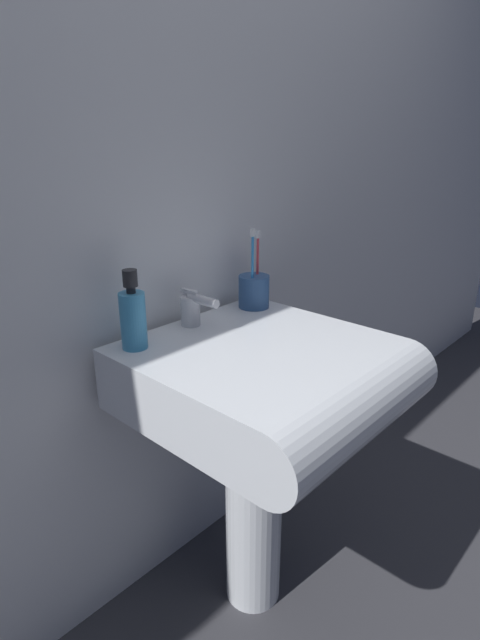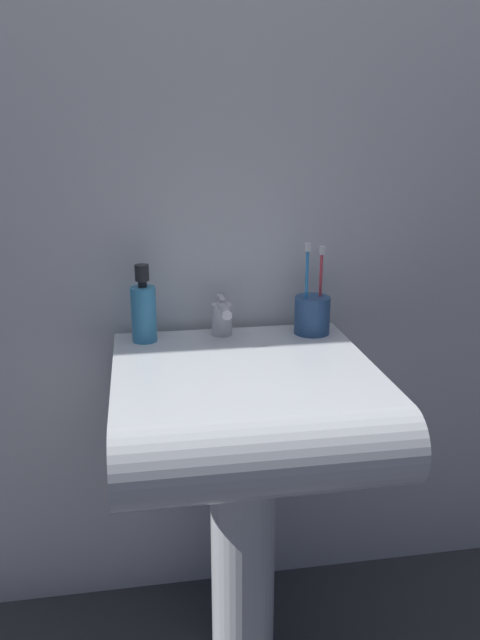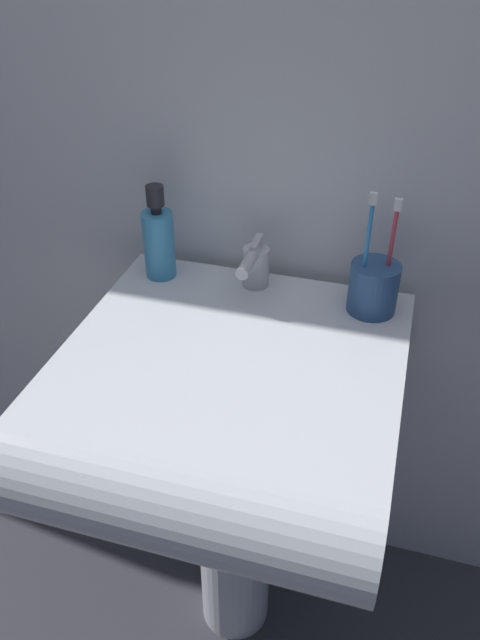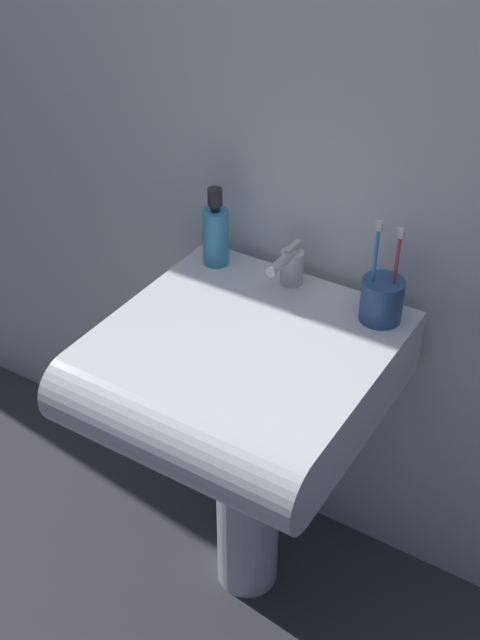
# 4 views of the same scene
# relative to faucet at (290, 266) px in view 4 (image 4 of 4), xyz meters

# --- Properties ---
(ground_plane) EXTENTS (6.00, 6.00, 0.00)m
(ground_plane) POSITION_rel_faucet_xyz_m (0.02, -0.19, -0.80)
(ground_plane) COLOR #38383D
(ground_plane) RESTS_ON ground
(wall_back) EXTENTS (5.00, 0.05, 2.40)m
(wall_back) POSITION_rel_faucet_xyz_m (0.02, 0.10, 0.40)
(wall_back) COLOR white
(wall_back) RESTS_ON ground
(sink_pedestal) EXTENTS (0.15, 0.15, 0.60)m
(sink_pedestal) POSITION_rel_faucet_xyz_m (0.02, -0.19, -0.50)
(sink_pedestal) COLOR white
(sink_pedestal) RESTS_ON ground
(sink_basin) EXTENTS (0.54, 0.57, 0.15)m
(sink_basin) POSITION_rel_faucet_xyz_m (0.02, -0.25, -0.12)
(sink_basin) COLOR white
(sink_basin) RESTS_ON sink_pedestal
(faucet) EXTENTS (0.05, 0.12, 0.09)m
(faucet) POSITION_rel_faucet_xyz_m (0.00, 0.00, 0.00)
(faucet) COLOR silver
(faucet) RESTS_ON sink_basin
(toothbrush_cup) EXTENTS (0.08, 0.08, 0.22)m
(toothbrush_cup) POSITION_rel_faucet_xyz_m (0.21, -0.01, 0.00)
(toothbrush_cup) COLOR #2D5184
(toothbrush_cup) RESTS_ON sink_basin
(soap_bottle) EXTENTS (0.06, 0.06, 0.18)m
(soap_bottle) POSITION_rel_faucet_xyz_m (-0.18, -0.01, 0.03)
(soap_bottle) COLOR #3F99CC
(soap_bottle) RESTS_ON sink_basin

